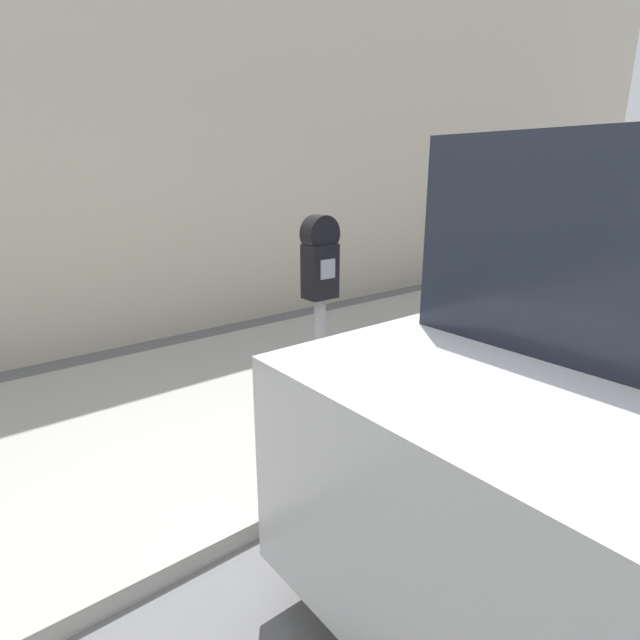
{
  "coord_description": "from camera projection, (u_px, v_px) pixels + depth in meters",
  "views": [
    {
      "loc": [
        -1.38,
        -1.03,
        1.79
      ],
      "look_at": [
        0.29,
        1.04,
        0.99
      ],
      "focal_mm": 28.0,
      "sensor_mm": 36.0,
      "label": 1
    }
  ],
  "objects": [
    {
      "name": "ground_plane",
      "position": [
        421.0,
        611.0,
        2.11
      ],
      "size": [
        60.0,
        60.0,
        0.0
      ],
      "primitive_type": "plane",
      "color": "slate"
    },
    {
      "name": "fire_hydrant",
      "position": [
        561.0,
        288.0,
        5.57
      ],
      "size": [
        0.28,
        0.28,
        0.87
      ],
      "color": "gold",
      "rests_on": "sidewalk"
    },
    {
      "name": "building_facade",
      "position": [
        69.0,
        70.0,
        4.56
      ],
      "size": [
        24.0,
        0.3,
        5.36
      ],
      "color": "beige",
      "rests_on": "ground_plane"
    },
    {
      "name": "parking_meter",
      "position": [
        320.0,
        295.0,
        2.74
      ],
      "size": [
        0.2,
        0.13,
        1.46
      ],
      "color": "gray",
      "rests_on": "sidewalk"
    },
    {
      "name": "sidewalk",
      "position": [
        192.0,
        413.0,
        3.73
      ],
      "size": [
        24.0,
        2.8,
        0.1
      ],
      "color": "#9E9B96",
      "rests_on": "ground_plane"
    }
  ]
}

